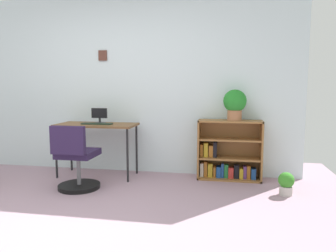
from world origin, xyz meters
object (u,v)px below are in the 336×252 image
Objects in this scene: monitor at (99,117)px; potted_plant_on_shelf at (235,103)px; office_chair at (76,162)px; keyboard at (97,124)px; desk at (97,128)px; potted_plant_floor at (286,183)px; bookshelf_low at (228,153)px.

potted_plant_on_shelf reaches higher than monitor.
office_chair is at bearing -157.36° from potted_plant_on_shelf.
keyboard is 0.71m from office_chair.
desk is at bearing -175.50° from potted_plant_on_shelf.
potted_plant_floor is (2.51, -0.38, -0.54)m from desk.
potted_plant_floor is at bearing -9.91° from monitor.
potted_plant_floor is (0.60, -0.53, -0.91)m from potted_plant_on_shelf.
potted_plant_floor is (2.49, -0.43, -0.70)m from monitor.
potted_plant_on_shelf reaches higher than keyboard.
bookshelf_low reaches higher than potted_plant_floor.
keyboard reaches higher than potted_plant_floor.
potted_plant_on_shelf is 1.21m from potted_plant_floor.
office_chair is at bearing -155.19° from bookshelf_low.
keyboard is 2.57m from potted_plant_floor.
monitor is 1.88m from bookshelf_low.
bookshelf_low is 0.70m from potted_plant_on_shelf.
monitor is 0.83× the size of potted_plant_floor.
bookshelf_low is at bearing 8.56° from keyboard.
monitor is 0.86m from office_chair.
desk is 0.17m from monitor.
desk is 4.89× the size of monitor.
bookshelf_low is at bearing 6.29° from desk.
monitor reaches higher than potted_plant_floor.
keyboard is (0.01, -0.12, -0.09)m from monitor.
potted_plant_on_shelf reaches higher than potted_plant_floor.
bookshelf_low is 0.92m from potted_plant_floor.
keyboard is (0.03, -0.07, 0.07)m from desk.
office_chair reaches higher than desk.
keyboard is 1.86m from bookshelf_low.
bookshelf_low is (1.83, 0.20, -0.33)m from desk.
monitor is 0.15m from keyboard.
potted_plant_on_shelf is (1.91, 0.80, 0.70)m from office_chair.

